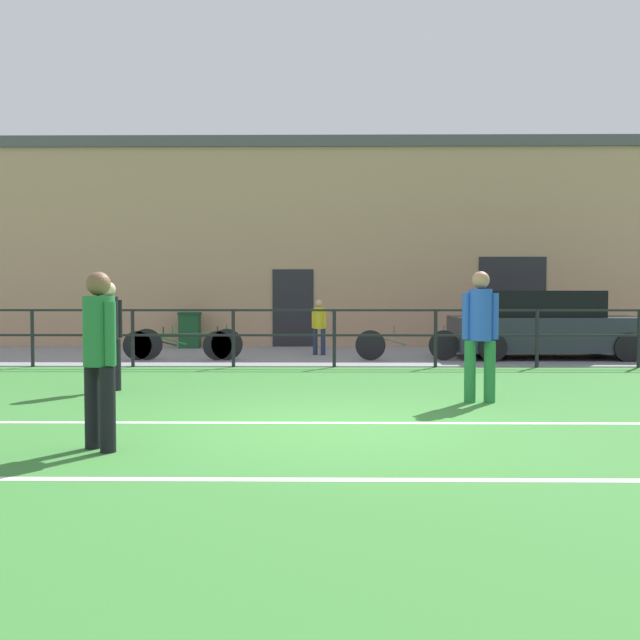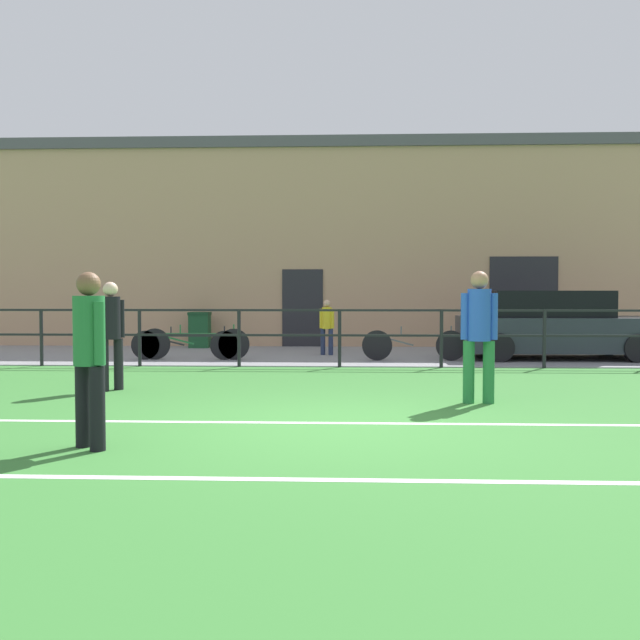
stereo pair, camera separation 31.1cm
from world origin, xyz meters
TOP-DOWN VIEW (x-y plane):
  - ground at (0.00, 0.00)m, footprint 60.00×44.00m
  - field_line_touchline at (0.00, 0.12)m, footprint 36.00×0.11m
  - field_line_hash at (0.00, -2.26)m, footprint 36.00×0.11m
  - pavement_strip at (0.00, 8.50)m, footprint 48.00×5.00m
  - perimeter_fence at (0.00, 6.00)m, footprint 36.07×0.07m
  - clubhouse_facade at (0.00, 12.20)m, footprint 28.00×2.56m
  - player_goalkeeper at (-3.40, 2.61)m, footprint 0.33×0.36m
  - player_striker at (1.91, 1.62)m, footprint 0.48×0.31m
  - player_winger at (-2.27, -1.25)m, footprint 0.38×0.32m
  - spectator_child at (-0.33, 8.46)m, footprint 0.34×0.23m
  - parked_car_red at (4.72, 7.82)m, footprint 4.19×1.87m
  - bicycle_parked_0 at (-3.17, 7.20)m, footprint 2.41×0.04m
  - bicycle_parked_1 at (1.57, 7.20)m, footprint 2.22×0.04m
  - bicycle_parked_2 at (-3.38, 7.20)m, footprint 2.36×0.04m
  - trash_bin_0 at (-3.76, 10.48)m, footprint 0.55×0.47m

SIDE VIEW (x-z plane):
  - ground at x=0.00m, z-range -0.04..0.00m
  - field_line_touchline at x=0.00m, z-range 0.00..0.00m
  - field_line_hash at x=0.00m, z-range 0.00..0.00m
  - pavement_strip at x=0.00m, z-range 0.00..0.02m
  - bicycle_parked_2 at x=-3.38m, z-range -0.01..0.72m
  - bicycle_parked_1 at x=1.57m, z-range -0.01..0.73m
  - bicycle_parked_0 at x=-3.17m, z-range -0.01..0.76m
  - trash_bin_0 at x=-3.76m, z-range 0.02..0.97m
  - parked_car_red at x=4.72m, z-range -0.01..1.48m
  - perimeter_fence at x=0.00m, z-range 0.17..1.32m
  - spectator_child at x=-0.33m, z-range 0.11..1.40m
  - player_goalkeeper at x=-3.40m, z-range 0.11..1.75m
  - player_winger at x=-2.27m, z-range 0.11..1.79m
  - player_striker at x=1.91m, z-range 0.12..1.88m
  - clubhouse_facade at x=0.00m, z-range 0.01..5.68m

